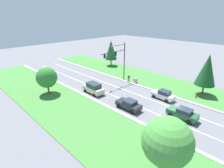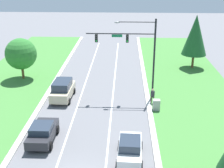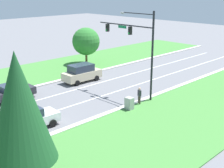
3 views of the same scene
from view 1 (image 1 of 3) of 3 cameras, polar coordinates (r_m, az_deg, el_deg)
ground_plane at (r=29.32m, az=18.55°, el=-8.92°), size 160.00×160.00×0.00m
curb_strip_right at (r=33.98m, az=22.92°, el=-5.04°), size 0.50×90.00×0.15m
curb_strip_left at (r=24.99m, az=12.49°, el=-13.81°), size 0.50×90.00×0.15m
grass_verge_right at (r=38.58m, az=25.94°, el=-2.43°), size 10.00×90.00×0.08m
grass_verge_left at (r=21.59m, az=4.42°, el=-19.99°), size 10.00×90.00×0.08m
lane_stripe_inner_left at (r=27.90m, az=16.84°, el=-10.36°), size 0.14×81.00×0.01m
lane_stripe_inner_right at (r=30.78m, az=20.09°, el=-7.60°), size 0.14×81.00×0.01m
traffic_signal_mast at (r=38.43m, az=2.15°, el=8.67°), size 7.27×0.41×8.69m
champagne_suv at (r=34.24m, az=-6.07°, el=-1.32°), size 2.24×4.72×2.10m
forest_sedan at (r=28.09m, az=22.08°, el=-8.84°), size 1.94×4.40×1.69m
white_sedan at (r=33.09m, az=16.37°, el=-3.37°), size 2.07×4.31×1.72m
charcoal_sedan at (r=28.65m, az=5.49°, el=-6.60°), size 2.08×4.26×1.62m
utility_cabinet at (r=39.46m, az=7.64°, el=1.06°), size 0.70×0.60×1.19m
pedestrian at (r=40.13m, az=5.50°, el=2.04°), size 0.43×0.35×1.69m
fire_hydrant at (r=35.74m, az=25.74°, el=-3.72°), size 0.34×0.20×0.70m
conifer_near_right_tree at (r=36.35m, az=28.61°, el=4.05°), size 3.62×3.62×7.90m
oak_near_left_tree at (r=16.90m, az=17.56°, el=-17.49°), size 4.58×4.58×6.28m
conifer_far_right_tree at (r=51.90m, az=-0.33°, el=11.05°), size 3.43×3.43×7.53m
oak_far_left_tree at (r=35.24m, az=-20.54°, el=2.00°), size 3.93×3.93×5.30m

